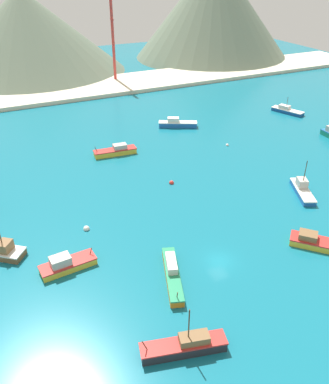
{
  "coord_description": "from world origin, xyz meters",
  "views": [
    {
      "loc": [
        -27.14,
        -37.65,
        38.84
      ],
      "look_at": [
        -0.03,
        18.84,
        1.9
      ],
      "focal_mm": 37.16,
      "sensor_mm": 36.0,
      "label": 1
    }
  ],
  "objects_px": {
    "fishing_boat_0": "(177,124)",
    "radio_tower": "(113,31)",
    "fishing_boat_12": "(185,346)",
    "fishing_boat_14": "(287,110)",
    "fishing_boat_4": "(2,251)",
    "fishing_boat_9": "(172,273)",
    "fishing_boat_6": "(311,241)",
    "buoy_0": "(86,229)",
    "fishing_boat_2": "(302,190)",
    "fishing_boat_8": "(66,264)",
    "fishing_boat_11": "(116,151)",
    "buoy_2": "(172,183)",
    "buoy_1": "(227,145)"
  },
  "relations": [
    {
      "from": "fishing_boat_0",
      "to": "buoy_2",
      "type": "distance_m",
      "value": 31.09
    },
    {
      "from": "fishing_boat_2",
      "to": "fishing_boat_11",
      "type": "distance_m",
      "value": 41.39
    },
    {
      "from": "fishing_boat_12",
      "to": "buoy_0",
      "type": "distance_m",
      "value": 28.17
    },
    {
      "from": "fishing_boat_4",
      "to": "fishing_boat_12",
      "type": "distance_m",
      "value": 31.67
    },
    {
      "from": "buoy_2",
      "to": "radio_tower",
      "type": "height_order",
      "value": "radio_tower"
    },
    {
      "from": "fishing_boat_2",
      "to": "buoy_2",
      "type": "distance_m",
      "value": 25.22
    },
    {
      "from": "fishing_boat_4",
      "to": "buoy_0",
      "type": "height_order",
      "value": "fishing_boat_4"
    },
    {
      "from": "fishing_boat_8",
      "to": "fishing_boat_4",
      "type": "bearing_deg",
      "value": 138.69
    },
    {
      "from": "fishing_boat_4",
      "to": "fishing_boat_9",
      "type": "xyz_separation_m",
      "value": [
        20.94,
        -15.35,
        -0.06
      ]
    },
    {
      "from": "fishing_boat_11",
      "to": "radio_tower",
      "type": "xyz_separation_m",
      "value": [
        20.69,
        58.43,
        16.53
      ]
    },
    {
      "from": "fishing_boat_8",
      "to": "fishing_boat_11",
      "type": "height_order",
      "value": "fishing_boat_11"
    },
    {
      "from": "fishing_boat_9",
      "to": "buoy_2",
      "type": "xyz_separation_m",
      "value": [
        12.04,
        24.35,
        -0.65
      ]
    },
    {
      "from": "fishing_boat_0",
      "to": "buoy_2",
      "type": "relative_size",
      "value": 10.72
    },
    {
      "from": "fishing_boat_14",
      "to": "buoy_0",
      "type": "height_order",
      "value": "fishing_boat_14"
    },
    {
      "from": "fishing_boat_2",
      "to": "buoy_2",
      "type": "xyz_separation_m",
      "value": [
        -20.79,
        14.27,
        -0.67
      ]
    },
    {
      "from": "fishing_boat_4",
      "to": "fishing_boat_12",
      "type": "height_order",
      "value": "fishing_boat_12"
    },
    {
      "from": "fishing_boat_14",
      "to": "buoy_1",
      "type": "relative_size",
      "value": 13.85
    },
    {
      "from": "fishing_boat_14",
      "to": "fishing_boat_8",
      "type": "bearing_deg",
      "value": -152.07
    },
    {
      "from": "fishing_boat_9",
      "to": "fishing_boat_14",
      "type": "xyz_separation_m",
      "value": [
        61.19,
        47.6,
        -0.09
      ]
    },
    {
      "from": "fishing_boat_0",
      "to": "buoy_2",
      "type": "xyz_separation_m",
      "value": [
        -15.19,
        -27.12,
        -0.74
      ]
    },
    {
      "from": "fishing_boat_12",
      "to": "fishing_boat_14",
      "type": "relative_size",
      "value": 1.05
    },
    {
      "from": "fishing_boat_12",
      "to": "fishing_boat_14",
      "type": "xyz_separation_m",
      "value": [
        65.33,
        59.1,
        -0.17
      ]
    },
    {
      "from": "buoy_2",
      "to": "radio_tower",
      "type": "distance_m",
      "value": 79.64
    },
    {
      "from": "fishing_boat_8",
      "to": "radio_tower",
      "type": "distance_m",
      "value": 102.03
    },
    {
      "from": "fishing_boat_8",
      "to": "fishing_boat_14",
      "type": "distance_m",
      "value": 83.88
    },
    {
      "from": "fishing_boat_4",
      "to": "fishing_boat_8",
      "type": "relative_size",
      "value": 0.87
    },
    {
      "from": "fishing_boat_2",
      "to": "fishing_boat_9",
      "type": "distance_m",
      "value": 34.34
    },
    {
      "from": "fishing_boat_2",
      "to": "buoy_2",
      "type": "bearing_deg",
      "value": 145.54
    },
    {
      "from": "fishing_boat_6",
      "to": "fishing_boat_8",
      "type": "relative_size",
      "value": 0.84
    },
    {
      "from": "fishing_boat_0",
      "to": "fishing_boat_2",
      "type": "bearing_deg",
      "value": -82.29
    },
    {
      "from": "fishing_boat_4",
      "to": "buoy_2",
      "type": "bearing_deg",
      "value": 15.27
    },
    {
      "from": "fishing_boat_11",
      "to": "fishing_boat_12",
      "type": "distance_m",
      "value": 54.74
    },
    {
      "from": "fishing_boat_6",
      "to": "fishing_boat_12",
      "type": "relative_size",
      "value": 0.68
    },
    {
      "from": "fishing_boat_11",
      "to": "buoy_1",
      "type": "height_order",
      "value": "fishing_boat_11"
    },
    {
      "from": "fishing_boat_11",
      "to": "buoy_0",
      "type": "relative_size",
      "value": 9.69
    },
    {
      "from": "radio_tower",
      "to": "buoy_0",
      "type": "bearing_deg",
      "value": -112.61
    },
    {
      "from": "fishing_boat_0",
      "to": "buoy_0",
      "type": "xyz_separation_m",
      "value": [
        -34.91,
        -35.04,
        -0.73
      ]
    },
    {
      "from": "fishing_boat_2",
      "to": "fishing_boat_9",
      "type": "relative_size",
      "value": 0.85
    },
    {
      "from": "fishing_boat_9",
      "to": "radio_tower",
      "type": "distance_m",
      "value": 105.54
    },
    {
      "from": "fishing_boat_9",
      "to": "buoy_2",
      "type": "bearing_deg",
      "value": 63.7
    },
    {
      "from": "fishing_boat_6",
      "to": "fishing_boat_12",
      "type": "distance_m",
      "value": 28.44
    },
    {
      "from": "fishing_boat_2",
      "to": "fishing_boat_8",
      "type": "distance_m",
      "value": 45.78
    },
    {
      "from": "fishing_boat_8",
      "to": "fishing_boat_14",
      "type": "height_order",
      "value": "fishing_boat_14"
    },
    {
      "from": "fishing_boat_0",
      "to": "radio_tower",
      "type": "relative_size",
      "value": 0.3
    },
    {
      "from": "fishing_boat_9",
      "to": "buoy_0",
      "type": "relative_size",
      "value": 10.8
    },
    {
      "from": "fishing_boat_8",
      "to": "radio_tower",
      "type": "xyz_separation_m",
      "value": [
        40.27,
        92.28,
        16.51
      ]
    },
    {
      "from": "fishing_boat_6",
      "to": "buoy_0",
      "type": "xyz_separation_m",
      "value": [
        -30.62,
        19.24,
        -0.62
      ]
    },
    {
      "from": "fishing_boat_4",
      "to": "buoy_0",
      "type": "bearing_deg",
      "value": 4.66
    },
    {
      "from": "buoy_1",
      "to": "buoy_2",
      "type": "relative_size",
      "value": 0.74
    },
    {
      "from": "fishing_boat_14",
      "to": "buoy_0",
      "type": "distance_m",
      "value": 75.6
    }
  ]
}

